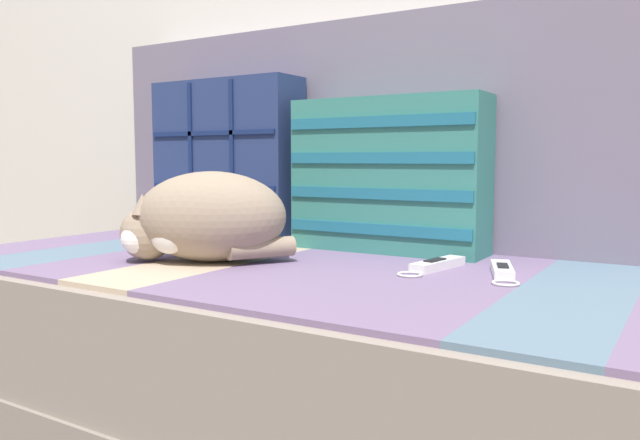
% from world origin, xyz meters
% --- Properties ---
extents(couch, '(1.75, 0.89, 0.39)m').
position_xyz_m(couch, '(-0.00, 0.10, 0.19)').
color(couch, gray).
rests_on(couch, ground_plane).
extents(sofa_backrest, '(1.72, 0.14, 0.58)m').
position_xyz_m(sofa_backrest, '(0.00, 0.48, 0.68)').
color(sofa_backrest, slate).
rests_on(sofa_backrest, couch).
extents(throw_pillow_quilted, '(0.44, 0.14, 0.43)m').
position_xyz_m(throw_pillow_quilted, '(-0.41, 0.33, 0.61)').
color(throw_pillow_quilted, navy).
rests_on(throw_pillow_quilted, couch).
extents(throw_pillow_striped, '(0.47, 0.14, 0.36)m').
position_xyz_m(throw_pillow_striped, '(0.08, 0.33, 0.57)').
color(throw_pillow_striped, '#337A70').
rests_on(throw_pillow_striped, couch).
extents(sleeping_cat, '(0.39, 0.35, 0.19)m').
position_xyz_m(sleeping_cat, '(-0.19, -0.01, 0.48)').
color(sleeping_cat, gray).
rests_on(sleeping_cat, couch).
extents(game_remote_near, '(0.08, 0.21, 0.02)m').
position_xyz_m(game_remote_near, '(0.27, 0.16, 0.40)').
color(game_remote_near, white).
rests_on(game_remote_near, couch).
extents(game_remote_far, '(0.10, 0.20, 0.02)m').
position_xyz_m(game_remote_far, '(0.40, 0.16, 0.40)').
color(game_remote_far, white).
rests_on(game_remote_far, couch).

